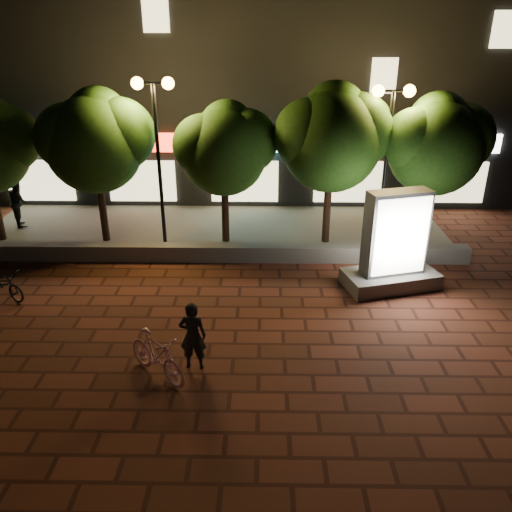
{
  "coord_description": "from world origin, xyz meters",
  "views": [
    {
      "loc": [
        1.75,
        -10.22,
        6.52
      ],
      "look_at": [
        1.56,
        1.5,
        1.26
      ],
      "focal_mm": 35.6,
      "sensor_mm": 36.0,
      "label": 1
    }
  ],
  "objects_px": {
    "tree_mid": "(225,146)",
    "tree_left": "(96,138)",
    "tree_right": "(333,135)",
    "tree_far_right": "(437,142)",
    "scooter_parked": "(2,284)",
    "scooter_pink": "(157,356)",
    "street_lamp_right": "(390,126)",
    "ad_kiosk": "(394,249)",
    "pedestrian": "(19,202)",
    "street_lamp_left": "(156,120)",
    "rider": "(193,336)"
  },
  "relations": [
    {
      "from": "tree_right",
      "to": "ad_kiosk",
      "type": "relative_size",
      "value": 1.83
    },
    {
      "from": "street_lamp_right",
      "to": "ad_kiosk",
      "type": "xyz_separation_m",
      "value": [
        -0.24,
        -2.84,
        -2.79
      ]
    },
    {
      "from": "street_lamp_left",
      "to": "street_lamp_right",
      "type": "bearing_deg",
      "value": 0.0
    },
    {
      "from": "scooter_parked",
      "to": "street_lamp_left",
      "type": "bearing_deg",
      "value": -17.49
    },
    {
      "from": "tree_left",
      "to": "street_lamp_left",
      "type": "distance_m",
      "value": 2.05
    },
    {
      "from": "street_lamp_right",
      "to": "tree_mid",
      "type": "bearing_deg",
      "value": 176.96
    },
    {
      "from": "tree_left",
      "to": "pedestrian",
      "type": "bearing_deg",
      "value": 159.79
    },
    {
      "from": "tree_left",
      "to": "ad_kiosk",
      "type": "bearing_deg",
      "value": -19.6
    },
    {
      "from": "tree_right",
      "to": "tree_mid",
      "type": "bearing_deg",
      "value": -180.0
    },
    {
      "from": "tree_far_right",
      "to": "tree_right",
      "type": "bearing_deg",
      "value": 180.0
    },
    {
      "from": "ad_kiosk",
      "to": "rider",
      "type": "xyz_separation_m",
      "value": [
        -4.94,
        -3.79,
        -0.33
      ]
    },
    {
      "from": "street_lamp_right",
      "to": "ad_kiosk",
      "type": "relative_size",
      "value": 1.8
    },
    {
      "from": "rider",
      "to": "street_lamp_left",
      "type": "bearing_deg",
      "value": -71.0
    },
    {
      "from": "tree_mid",
      "to": "street_lamp_left",
      "type": "bearing_deg",
      "value": -172.69
    },
    {
      "from": "tree_left",
      "to": "tree_far_right",
      "type": "xyz_separation_m",
      "value": [
        10.5,
        -0.0,
        -0.08
      ]
    },
    {
      "from": "street_lamp_right",
      "to": "ad_kiosk",
      "type": "bearing_deg",
      "value": -94.9
    },
    {
      "from": "ad_kiosk",
      "to": "tree_left",
      "type": "bearing_deg",
      "value": 160.4
    },
    {
      "from": "scooter_parked",
      "to": "ad_kiosk",
      "type": "bearing_deg",
      "value": -58.5
    },
    {
      "from": "tree_left",
      "to": "ad_kiosk",
      "type": "relative_size",
      "value": 1.77
    },
    {
      "from": "tree_far_right",
      "to": "pedestrian",
      "type": "height_order",
      "value": "tree_far_right"
    },
    {
      "from": "tree_right",
      "to": "scooter_pink",
      "type": "relative_size",
      "value": 3.0
    },
    {
      "from": "tree_right",
      "to": "rider",
      "type": "bearing_deg",
      "value": -117.24
    },
    {
      "from": "street_lamp_right",
      "to": "pedestrian",
      "type": "relative_size",
      "value": 2.84
    },
    {
      "from": "street_lamp_left",
      "to": "scooter_pink",
      "type": "relative_size",
      "value": 3.06
    },
    {
      "from": "tree_left",
      "to": "ad_kiosk",
      "type": "distance_m",
      "value": 9.53
    },
    {
      "from": "street_lamp_right",
      "to": "scooter_pink",
      "type": "xyz_separation_m",
      "value": [
        -5.89,
        -6.96,
        -3.39
      ]
    },
    {
      "from": "ad_kiosk",
      "to": "scooter_parked",
      "type": "distance_m",
      "value": 10.42
    },
    {
      "from": "tree_mid",
      "to": "street_lamp_right",
      "type": "distance_m",
      "value": 5.0
    },
    {
      "from": "tree_far_right",
      "to": "scooter_parked",
      "type": "relative_size",
      "value": 3.08
    },
    {
      "from": "scooter_pink",
      "to": "scooter_parked",
      "type": "distance_m",
      "value": 5.73
    },
    {
      "from": "street_lamp_right",
      "to": "scooter_parked",
      "type": "bearing_deg",
      "value": -160.78
    },
    {
      "from": "scooter_parked",
      "to": "pedestrian",
      "type": "distance_m",
      "value": 5.54
    },
    {
      "from": "tree_left",
      "to": "scooter_parked",
      "type": "relative_size",
      "value": 3.17
    },
    {
      "from": "tree_mid",
      "to": "pedestrian",
      "type": "relative_size",
      "value": 2.57
    },
    {
      "from": "scooter_pink",
      "to": "rider",
      "type": "height_order",
      "value": "rider"
    },
    {
      "from": "scooter_pink",
      "to": "rider",
      "type": "relative_size",
      "value": 1.1
    },
    {
      "from": "tree_far_right",
      "to": "rider",
      "type": "xyz_separation_m",
      "value": [
        -6.74,
        -6.88,
        -2.6
      ]
    },
    {
      "from": "tree_far_right",
      "to": "scooter_pink",
      "type": "relative_size",
      "value": 2.81
    },
    {
      "from": "scooter_parked",
      "to": "tree_far_right",
      "type": "bearing_deg",
      "value": -45.2
    },
    {
      "from": "tree_mid",
      "to": "street_lamp_right",
      "type": "height_order",
      "value": "street_lamp_right"
    },
    {
      "from": "scooter_parked",
      "to": "rider",
      "type": "bearing_deg",
      "value": -91.64
    },
    {
      "from": "tree_mid",
      "to": "tree_left",
      "type": "bearing_deg",
      "value": 180.0
    },
    {
      "from": "street_lamp_left",
      "to": "rider",
      "type": "distance_m",
      "value": 7.6
    },
    {
      "from": "street_lamp_right",
      "to": "pedestrian",
      "type": "bearing_deg",
      "value": 172.96
    },
    {
      "from": "tree_right",
      "to": "scooter_pink",
      "type": "bearing_deg",
      "value": -120.44
    },
    {
      "from": "tree_right",
      "to": "tree_far_right",
      "type": "xyz_separation_m",
      "value": [
        3.2,
        -0.0,
        -0.2
      ]
    },
    {
      "from": "street_lamp_left",
      "to": "rider",
      "type": "height_order",
      "value": "street_lamp_left"
    },
    {
      "from": "tree_left",
      "to": "rider",
      "type": "bearing_deg",
      "value": -61.37
    },
    {
      "from": "pedestrian",
      "to": "scooter_pink",
      "type": "bearing_deg",
      "value": -172.13
    },
    {
      "from": "tree_far_right",
      "to": "scooter_parked",
      "type": "distance_m",
      "value": 13.12
    }
  ]
}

